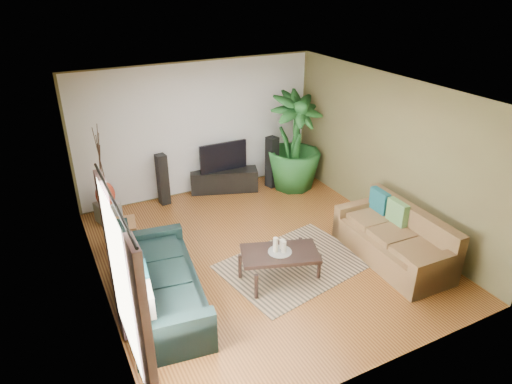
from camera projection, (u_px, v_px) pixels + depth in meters
floor at (261, 253)px, 7.56m from camera, size 5.50×5.50×0.00m
ceiling at (262, 92)px, 6.38m from camera, size 5.50×5.50×0.00m
wall_back at (199, 129)px, 9.17m from camera, size 5.00×0.00×5.00m
wall_front at (384, 277)px, 4.77m from camera, size 5.00×0.00×5.00m
wall_left at (93, 215)px, 5.95m from camera, size 0.00×5.50×5.50m
wall_right at (388, 153)px, 7.99m from camera, size 0.00×5.50×5.50m
backwall_panel at (199, 129)px, 9.17m from camera, size 4.90×0.00×4.90m
window_pane at (120, 278)px, 4.66m from camera, size 0.00×1.80×1.80m
curtain_near at (146, 343)px, 4.19m from camera, size 0.08×0.35×2.20m
curtain_far at (113, 260)px, 5.39m from camera, size 0.08×0.35×2.20m
curtain_rod at (112, 199)px, 4.28m from camera, size 0.03×1.90×0.03m
sofa_left at (161, 279)px, 6.24m from camera, size 1.27×2.39×0.85m
sofa_right at (393, 236)px, 7.25m from camera, size 0.97×2.04×0.85m
area_rug at (294, 264)px, 7.27m from camera, size 2.46×1.95×0.01m
coffee_table at (280, 265)px, 6.87m from camera, size 1.28×0.96×0.47m
candle_tray at (280, 252)px, 6.76m from camera, size 0.35×0.35×0.02m
candle_tall at (276, 245)px, 6.71m from camera, size 0.07×0.07×0.23m
candle_mid at (284, 247)px, 6.70m from camera, size 0.07×0.07×0.18m
candle_short at (282, 244)px, 6.80m from camera, size 0.07×0.07×0.15m
tv_stand at (224, 180)px, 9.63m from camera, size 1.46×0.86×0.47m
television at (223, 157)px, 9.40m from camera, size 1.02×0.06×0.61m
speaker_left at (163, 179)px, 8.97m from camera, size 0.21×0.23×1.04m
speaker_right at (272, 162)px, 9.68m from camera, size 0.25×0.26×1.12m
potted_plant at (294, 142)px, 9.45m from camera, size 1.27×1.27×2.04m
plant_pot at (293, 180)px, 9.83m from camera, size 0.38×0.38×0.29m
pedestal at (108, 212)px, 8.46m from camera, size 0.47×0.47×0.38m
vase at (105, 194)px, 8.30m from camera, size 0.35×0.35×0.49m
side_table at (122, 237)px, 7.54m from camera, size 0.56×0.56×0.52m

